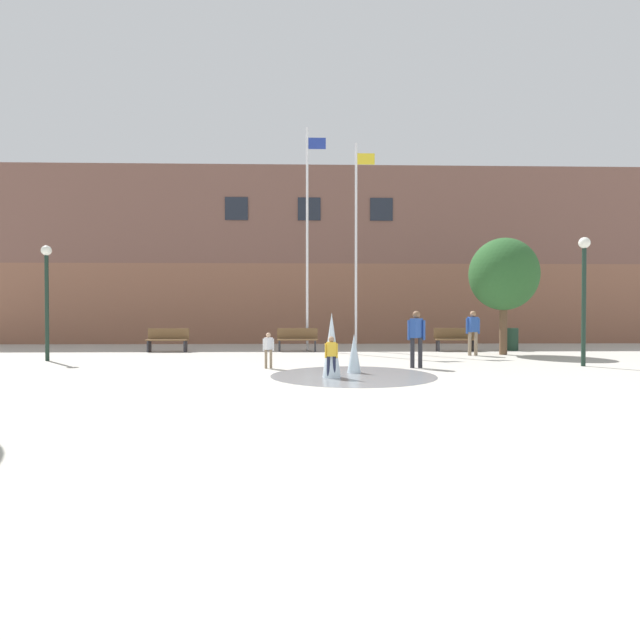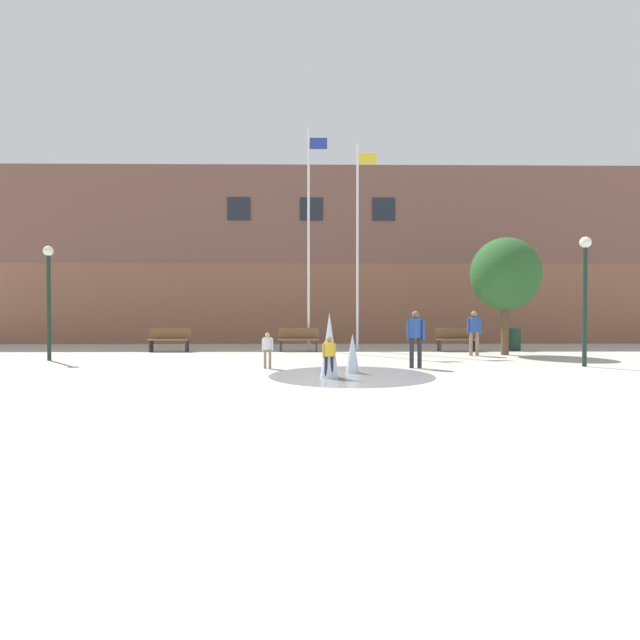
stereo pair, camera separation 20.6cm
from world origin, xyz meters
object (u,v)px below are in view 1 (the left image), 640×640
object	(u,v)px
park_bench_left_of_flagpoles	(168,339)
child_running	(268,348)
flagpole_left	(308,233)
park_bench_under_right_flagpole	(455,339)
flagpole_right	(357,241)
trash_can	(511,339)
park_bench_under_left_flagpole	(297,339)
child_in_fountain	(331,354)
street_tree_near_building	(504,275)
adult_near_bench	(473,329)
lamp_post_right_lane	(584,281)
lamp_post_left_lane	(47,285)
adult_in_red	(416,334)

from	to	relation	value
park_bench_left_of_flagpoles	child_running	xyz separation A→B (m)	(4.36, -5.78, 0.10)
child_running	flagpole_left	world-z (taller)	flagpole_left
park_bench_under_right_flagpole	flagpole_right	distance (m)	5.54
park_bench_left_of_flagpoles	trash_can	distance (m)	13.66
park_bench_under_left_flagpole	child_in_fountain	world-z (taller)	child_in_fountain
flagpole_left	street_tree_near_building	xyz separation A→B (m)	(7.11, -2.22, -1.82)
park_bench_under_right_flagpole	child_running	world-z (taller)	child_running
flagpole_left	street_tree_near_building	world-z (taller)	flagpole_left
child_in_fountain	trash_can	distance (m)	11.23
park_bench_left_of_flagpoles	adult_near_bench	bearing A→B (deg)	-9.58
lamp_post_right_lane	trash_can	world-z (taller)	lamp_post_right_lane
child_running	child_in_fountain	distance (m)	2.64
child_running	lamp_post_right_lane	size ratio (longest dim) A/B	0.27
flagpole_left	lamp_post_left_lane	xyz separation A→B (m)	(-8.31, -4.08, -2.32)
flagpole_left	lamp_post_left_lane	bearing A→B (deg)	-153.84
park_bench_under_left_flagpole	street_tree_near_building	xyz separation A→B (m)	(7.52, -1.70, 2.43)
park_bench_under_left_flagpole	park_bench_under_right_flagpole	world-z (taller)	same
lamp_post_right_lane	trash_can	size ratio (longest dim) A/B	4.11
lamp_post_left_lane	adult_in_red	bearing A→B (deg)	-11.47
park_bench_left_of_flagpoles	lamp_post_right_lane	world-z (taller)	lamp_post_right_lane
park_bench_under_left_flagpole	child_running	distance (m)	5.93
child_running	adult_near_bench	size ratio (longest dim) A/B	0.62
child_in_fountain	lamp_post_right_lane	xyz separation A→B (m)	(7.37, 2.43, 1.85)
adult_near_bench	park_bench_under_right_flagpole	bearing A→B (deg)	-110.28
child_running	flagpole_left	size ratio (longest dim) A/B	0.11
adult_near_bench	park_bench_under_left_flagpole	bearing A→B (deg)	-39.86
lamp_post_left_lane	street_tree_near_building	world-z (taller)	street_tree_near_building
adult_in_red	flagpole_left	world-z (taller)	flagpole_left
child_in_fountain	adult_in_red	size ratio (longest dim) A/B	0.62
child_in_fountain	flagpole_right	world-z (taller)	flagpole_right
child_in_fountain	flagpole_right	distance (m)	9.42
adult_in_red	flagpole_left	size ratio (longest dim) A/B	0.18
adult_near_bench	flagpole_left	size ratio (longest dim) A/B	0.18
lamp_post_left_lane	street_tree_near_building	xyz separation A→B (m)	(15.42, 1.86, 0.50)
adult_near_bench	flagpole_right	world-z (taller)	flagpole_right
park_bench_left_of_flagpoles	lamp_post_right_lane	size ratio (longest dim) A/B	0.43
flagpole_right	lamp_post_left_lane	xyz separation A→B (m)	(-10.29, -4.08, -2.01)
child_running	lamp_post_right_lane	xyz separation A→B (m)	(9.00, 0.35, 1.85)
flagpole_right	lamp_post_left_lane	world-z (taller)	flagpole_right
park_bench_under_right_flagpole	flagpole_left	world-z (taller)	flagpole_left
lamp_post_right_lane	street_tree_near_building	size ratio (longest dim) A/B	0.87
child_in_fountain	lamp_post_left_lane	bearing A→B (deg)	146.89
park_bench_under_right_flagpole	trash_can	size ratio (longest dim) A/B	1.78
park_bench_under_right_flagpole	flagpole_left	size ratio (longest dim) A/B	0.18
street_tree_near_building	flagpole_right	bearing A→B (deg)	156.63
park_bench_left_of_flagpoles	street_tree_near_building	distance (m)	12.90
lamp_post_left_lane	park_bench_left_of_flagpoles	bearing A→B (deg)	50.54
child_running	lamp_post_right_lane	world-z (taller)	lamp_post_right_lane
adult_in_red	lamp_post_right_lane	size ratio (longest dim) A/B	0.43
park_bench_under_left_flagpole	lamp_post_right_lane	size ratio (longest dim) A/B	0.43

